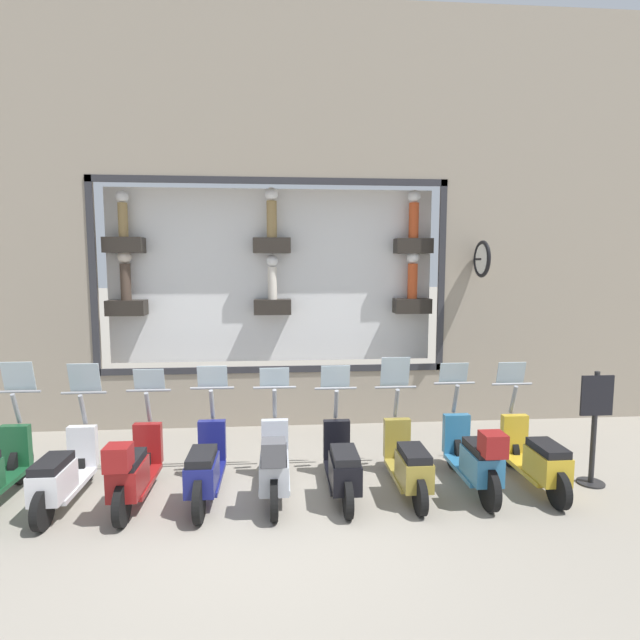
{
  "coord_description": "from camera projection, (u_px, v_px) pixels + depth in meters",
  "views": [
    {
      "loc": [
        -5.68,
        -0.14,
        3.0
      ],
      "look_at": [
        1.94,
        -0.75,
        2.15
      ],
      "focal_mm": 28.0,
      "sensor_mm": 36.0,
      "label": 1
    }
  ],
  "objects": [
    {
      "name": "scooter_teal_1",
      "position": [
        475.0,
        457.0,
        6.54
      ],
      "size": [
        1.81,
        0.61,
        1.57
      ],
      "color": "black",
      "rests_on": "ground_plane"
    },
    {
      "name": "scooter_red_6",
      "position": [
        133.0,
        469.0,
        6.19
      ],
      "size": [
        1.8,
        0.6,
        1.56
      ],
      "color": "black",
      "rests_on": "ground_plane"
    },
    {
      "name": "scooter_silver_4",
      "position": [
        274.0,
        464.0,
        6.33
      ],
      "size": [
        1.8,
        0.61,
        1.54
      ],
      "color": "black",
      "rests_on": "ground_plane"
    },
    {
      "name": "scooter_navy_5",
      "position": [
        206.0,
        467.0,
        6.33
      ],
      "size": [
        1.81,
        0.6,
        1.59
      ],
      "color": "black",
      "rests_on": "ground_plane"
    },
    {
      "name": "building_facade",
      "position": [
        272.0,
        217.0,
        9.09
      ],
      "size": [
        1.25,
        36.0,
        7.58
      ],
      "color": "gray",
      "rests_on": "ground_plane"
    },
    {
      "name": "scooter_black_3",
      "position": [
        342.0,
        465.0,
        6.46
      ],
      "size": [
        1.79,
        0.6,
        1.56
      ],
      "color": "black",
      "rests_on": "ground_plane"
    },
    {
      "name": "scooter_yellow_0",
      "position": [
        536.0,
        458.0,
        6.67
      ],
      "size": [
        1.8,
        0.61,
        1.57
      ],
      "color": "black",
      "rests_on": "ground_plane"
    },
    {
      "name": "scooter_olive_2",
      "position": [
        408.0,
        462.0,
        6.53
      ],
      "size": [
        1.79,
        0.61,
        1.67
      ],
      "color": "black",
      "rests_on": "ground_plane"
    },
    {
      "name": "scooter_white_7",
      "position": [
        63.0,
        473.0,
        6.19
      ],
      "size": [
        1.79,
        0.61,
        1.65
      ],
      "color": "black",
      "rests_on": "ground_plane"
    },
    {
      "name": "ground_plane",
      "position": [
        270.0,
        517.0,
        5.95
      ],
      "size": [
        120.0,
        120.0,
        0.0
      ],
      "primitive_type": "plane",
      "color": "gray"
    },
    {
      "name": "shop_sign_post",
      "position": [
        595.0,
        424.0,
        6.76
      ],
      "size": [
        0.36,
        0.45,
        1.57
      ],
      "color": "#232326",
      "rests_on": "ground_plane"
    }
  ]
}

